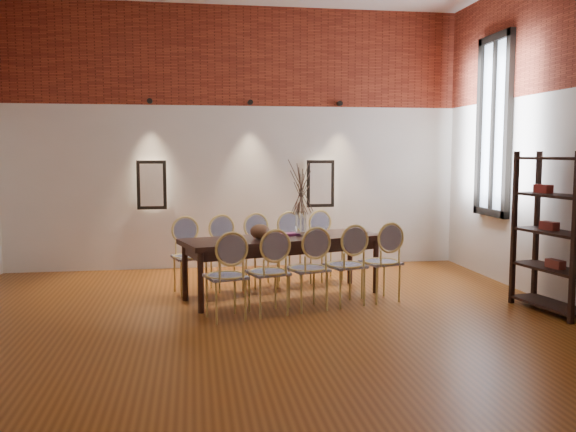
{
  "coord_description": "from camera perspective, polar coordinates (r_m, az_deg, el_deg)",
  "views": [
    {
      "loc": [
        -0.69,
        -5.96,
        1.78
      ],
      "look_at": [
        0.4,
        0.99,
        1.05
      ],
      "focal_mm": 38.0,
      "sensor_mm": 36.0,
      "label": 1
    }
  ],
  "objects": [
    {
      "name": "chair_far_d",
      "position": [
        8.36,
        0.66,
        -3.1
      ],
      "size": [
        0.55,
        0.55,
        0.94
      ],
      "primitive_type": null,
      "rotation": [
        0.0,
        0.0,
        3.43
      ],
      "color": "#E1CB6F",
      "rests_on": "floor"
    },
    {
      "name": "chair_near_b",
      "position": [
        6.74,
        -1.88,
        -5.28
      ],
      "size": [
        0.55,
        0.55,
        0.94
      ],
      "primitive_type": null,
      "rotation": [
        0.0,
        0.0,
        0.28
      ],
      "color": "#E1CB6F",
      "rests_on": "floor"
    },
    {
      "name": "bowl",
      "position": [
        7.32,
        -2.63,
        -1.47
      ],
      "size": [
        0.24,
        0.24,
        0.18
      ],
      "primitive_type": "ellipsoid",
      "color": "brown",
      "rests_on": "dining_table"
    },
    {
      "name": "shelving_rack",
      "position": [
        7.39,
        23.64,
        -1.41
      ],
      "size": [
        0.54,
        1.05,
        1.8
      ],
      "primitive_type": null,
      "rotation": [
        0.0,
        0.0,
        0.16
      ],
      "color": "black",
      "rests_on": "floor"
    },
    {
      "name": "niche_right",
      "position": [
        9.63,
        3.02,
        3.05
      ],
      "size": [
        0.36,
        0.06,
        0.66
      ],
      "primitive_type": "cube",
      "color": "#FFEAC6",
      "rests_on": "wall_back"
    },
    {
      "name": "chair_far_e",
      "position": [
        8.58,
        3.63,
        -2.87
      ],
      "size": [
        0.55,
        0.55,
        0.94
      ],
      "primitive_type": null,
      "rotation": [
        0.0,
        0.0,
        3.43
      ],
      "color": "#E1CB6F",
      "rests_on": "floor"
    },
    {
      "name": "window_glass",
      "position": [
        8.99,
        18.78,
        7.96
      ],
      "size": [
        0.02,
        0.78,
        2.38
      ],
      "primitive_type": "cube",
      "color": "silver",
      "rests_on": "wall_right"
    },
    {
      "name": "chair_far_a",
      "position": [
        7.84,
        -9.16,
        -3.78
      ],
      "size": [
        0.55,
        0.55,
        0.94
      ],
      "primitive_type": null,
      "rotation": [
        0.0,
        0.0,
        3.43
      ],
      "color": "#E1CB6F",
      "rests_on": "floor"
    },
    {
      "name": "spot_fixture_mid",
      "position": [
        9.46,
        -3.55,
        10.57
      ],
      "size": [
        0.08,
        0.1,
        0.08
      ],
      "primitive_type": "cylinder",
      "rotation": [
        1.57,
        0.0,
        0.0
      ],
      "color": "black",
      "rests_on": "wall_back"
    },
    {
      "name": "book",
      "position": [
        7.63,
        0.0,
        -1.72
      ],
      "size": [
        0.3,
        0.25,
        0.03
      ],
      "primitive_type": "cube",
      "rotation": [
        0.0,
        0.0,
        0.28
      ],
      "color": "#842968",
      "rests_on": "dining_table"
    },
    {
      "name": "chair_near_c",
      "position": [
        6.95,
        1.88,
        -4.95
      ],
      "size": [
        0.55,
        0.55,
        0.94
      ],
      "primitive_type": null,
      "rotation": [
        0.0,
        0.0,
        0.28
      ],
      "color": "#E1CB6F",
      "rests_on": "floor"
    },
    {
      "name": "floor",
      "position": [
        6.26,
        -2.27,
        -10.68
      ],
      "size": [
        7.0,
        7.0,
        0.02
      ],
      "primitive_type": "cube",
      "color": "brown",
      "rests_on": "ground"
    },
    {
      "name": "wall_back",
      "position": [
        9.54,
        -4.81,
        7.21
      ],
      "size": [
        7.0,
        0.1,
        4.0
      ],
      "primitive_type": "cube",
      "color": "silver",
      "rests_on": "ground"
    },
    {
      "name": "spot_fixture_left",
      "position": [
        9.44,
        -12.81,
        10.45
      ],
      "size": [
        0.08,
        0.1,
        0.08
      ],
      "primitive_type": "cylinder",
      "rotation": [
        1.57,
        0.0,
        0.0
      ],
      "color": "black",
      "rests_on": "wall_back"
    },
    {
      "name": "niche_left",
      "position": [
        9.45,
        -12.63,
        2.86
      ],
      "size": [
        0.36,
        0.06,
        0.66
      ],
      "primitive_type": "cube",
      "color": "#FFEAC6",
      "rests_on": "wall_back"
    },
    {
      "name": "dining_table",
      "position": [
        7.57,
        -0.47,
        -4.78
      ],
      "size": [
        2.59,
        1.46,
        0.75
      ],
      "primitive_type": "cube",
      "rotation": [
        0.0,
        0.0,
        0.28
      ],
      "color": "#331A14",
      "rests_on": "floor"
    },
    {
      "name": "spot_fixture_right",
      "position": [
        9.69,
        4.86,
        10.45
      ],
      "size": [
        0.08,
        0.1,
        0.08
      ],
      "primitive_type": "cylinder",
      "rotation": [
        1.57,
        0.0,
        0.0
      ],
      "color": "black",
      "rests_on": "wall_back"
    },
    {
      "name": "chair_near_e",
      "position": [
        7.44,
        8.68,
        -4.28
      ],
      "size": [
        0.55,
        0.55,
        0.94
      ],
      "primitive_type": null,
      "rotation": [
        0.0,
        0.0,
        0.28
      ],
      "color": "#E1CB6F",
      "rests_on": "floor"
    },
    {
      "name": "chair_far_c",
      "position": [
        8.16,
        -2.46,
        -3.33
      ],
      "size": [
        0.55,
        0.55,
        0.94
      ],
      "primitive_type": null,
      "rotation": [
        0.0,
        0.0,
        3.43
      ],
      "color": "#E1CB6F",
      "rests_on": "floor"
    },
    {
      "name": "brick_band_back",
      "position": [
        9.58,
        -4.84,
        14.72
      ],
      "size": [
        7.0,
        0.02,
        1.5
      ],
      "primitive_type": "cube",
      "color": "maroon",
      "rests_on": "ground"
    },
    {
      "name": "chair_far_b",
      "position": [
        7.98,
        -5.74,
        -3.56
      ],
      "size": [
        0.55,
        0.55,
        0.94
      ],
      "primitive_type": null,
      "rotation": [
        0.0,
        0.0,
        3.43
      ],
      "color": "#E1CB6F",
      "rests_on": "floor"
    },
    {
      "name": "vase",
      "position": [
        7.59,
        1.2,
        -0.74
      ],
      "size": [
        0.14,
        0.14,
        0.3
      ],
      "primitive_type": "cylinder",
      "color": "silver",
      "rests_on": "dining_table"
    },
    {
      "name": "window_frame",
      "position": [
        8.98,
        18.66,
        7.97
      ],
      "size": [
        0.08,
        0.9,
        2.5
      ],
      "primitive_type": "cube",
      "color": "black",
      "rests_on": "wall_right"
    },
    {
      "name": "dried_branches",
      "position": [
        7.55,
        1.21,
        2.65
      ],
      "size": [
        0.5,
        0.5,
        0.7
      ],
      "primitive_type": null,
      "color": "brown",
      "rests_on": "vase"
    },
    {
      "name": "window_mullion",
      "position": [
        8.98,
        18.66,
        7.97
      ],
      "size": [
        0.06,
        0.06,
        2.4
      ],
      "primitive_type": "cube",
      "color": "black",
      "rests_on": "wall_right"
    },
    {
      "name": "chair_near_d",
      "position": [
        7.18,
        5.4,
        -4.61
      ],
      "size": [
        0.55,
        0.55,
        0.94
      ],
      "primitive_type": null,
      "rotation": [
        0.0,
        0.0,
        0.28
      ],
      "color": "#E1CB6F",
      "rests_on": "floor"
    },
    {
      "name": "wall_front",
      "position": [
        2.52,
        7.08,
        10.93
      ],
      "size": [
        7.0,
        0.1,
        4.0
      ],
      "primitive_type": "cube",
      "color": "silver",
      "rests_on": "ground"
    },
    {
      "name": "chair_near_a",
      "position": [
        6.57,
        -5.86,
        -5.61
      ],
      "size": [
        0.55,
        0.55,
        0.94
      ],
      "primitive_type": null,
      "rotation": [
        0.0,
        0.0,
        0.28
      ],
      "color": "#E1CB6F",
      "rests_on": "floor"
    }
  ]
}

